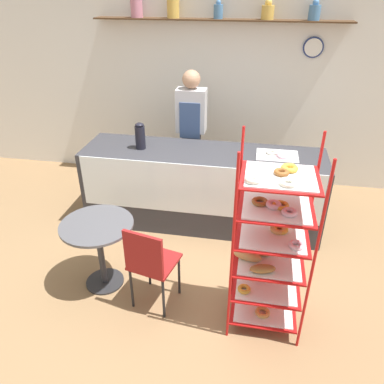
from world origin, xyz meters
name	(u,v)px	position (x,y,z in m)	size (l,w,h in m)	color
ground_plane	(185,278)	(0.00, 0.00, 0.00)	(14.00, 14.00, 0.00)	olive
back_wall	(218,86)	(0.00, 2.39, 1.37)	(10.00, 0.30, 2.70)	white
display_counter	(202,188)	(0.00, 1.06, 0.47)	(2.78, 0.74, 0.95)	#333338
pastry_rack	(270,247)	(0.77, -0.37, 0.79)	(0.61, 0.51, 1.70)	#B71414
person_worker	(191,132)	(-0.24, 1.62, 0.96)	(0.36, 0.23, 1.73)	#282833
cafe_table	(99,239)	(-0.78, -0.20, 0.53)	(0.68, 0.68, 0.71)	#262628
cafe_chair	(150,261)	(-0.23, -0.41, 0.54)	(0.46, 0.46, 0.87)	black
coffee_carafe	(140,136)	(-0.72, 1.04, 1.10)	(0.11, 0.11, 0.31)	black
donut_tray_counter	(277,155)	(0.83, 1.09, 0.96)	(0.46, 0.33, 0.05)	silver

